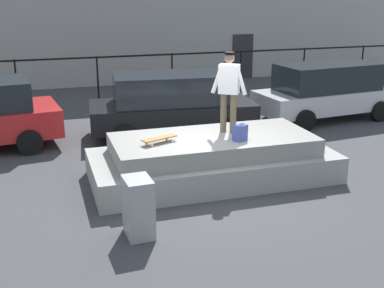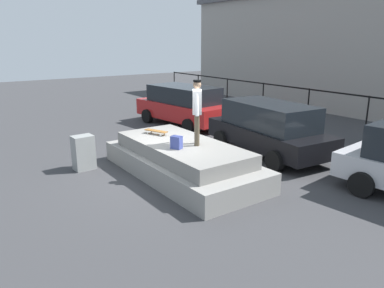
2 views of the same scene
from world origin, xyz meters
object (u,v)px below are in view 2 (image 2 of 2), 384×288
at_px(skateboard, 156,131).
at_px(backpack, 177,142).
at_px(skateboarder, 197,108).
at_px(car_red_hatchback_near, 184,104).
at_px(utility_box, 83,153).
at_px(car_black_hatchback_mid, 269,128).

height_order(skateboard, backpack, backpack).
bearing_deg(skateboarder, skateboard, -168.22).
relative_size(skateboarder, car_red_hatchback_near, 0.36).
distance_m(backpack, car_red_hatchback_near, 7.23).
relative_size(car_red_hatchback_near, utility_box, 4.72).
bearing_deg(car_black_hatchback_mid, skateboard, -109.15).
relative_size(skateboarder, skateboard, 2.20).
height_order(skateboarder, car_red_hatchback_near, skateboarder).
height_order(backpack, car_red_hatchback_near, car_red_hatchback_near).
height_order(skateboarder, utility_box, skateboarder).
bearing_deg(car_red_hatchback_near, skateboard, -42.64).
distance_m(skateboarder, utility_box, 3.76).
relative_size(skateboarder, backpack, 5.17).
height_order(car_red_hatchback_near, car_black_hatchback_mid, car_red_hatchback_near).
bearing_deg(car_red_hatchback_near, backpack, -35.61).
relative_size(skateboard, car_red_hatchback_near, 0.16).
relative_size(backpack, car_red_hatchback_near, 0.07).
height_order(car_black_hatchback_mid, utility_box, car_black_hatchback_mid).
distance_m(skateboard, backpack, 1.70).
bearing_deg(car_black_hatchback_mid, utility_box, -110.69).
xyz_separation_m(skateboard, utility_box, (-0.87, -2.01, -0.55)).
bearing_deg(utility_box, car_black_hatchback_mid, 66.30).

